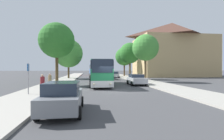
% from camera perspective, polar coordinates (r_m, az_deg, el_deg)
% --- Properties ---
extents(ground_plane, '(300.00, 300.00, 0.00)m').
position_cam_1_polar(ground_plane, '(18.26, -0.02, -6.68)').
color(ground_plane, '#424244').
rests_on(ground_plane, ground).
extents(sidewalk_left, '(4.00, 120.00, 0.15)m').
position_cam_1_polar(sidewalk_left, '(18.69, -21.97, -6.32)').
color(sidewalk_left, '#A39E93').
rests_on(sidewalk_left, ground_plane).
extents(sidewalk_right, '(4.00, 120.00, 0.15)m').
position_cam_1_polar(sidewalk_right, '(20.36, 20.01, -5.75)').
color(sidewalk_right, '#A39E93').
rests_on(sidewalk_right, ground_plane).
extents(building_right_background, '(19.75, 14.39, 15.36)m').
position_cam_1_polar(building_right_background, '(53.45, 19.03, 6.32)').
color(building_right_background, tan).
rests_on(building_right_background, ground_plane).
extents(bus_front, '(2.88, 11.57, 3.30)m').
position_cam_1_polar(bus_front, '(23.97, -3.94, -0.71)').
color(bus_front, silver).
rests_on(bus_front, ground_plane).
extents(bus_middle, '(2.97, 12.11, 3.24)m').
position_cam_1_polar(bus_middle, '(40.36, -5.43, -0.24)').
color(bus_middle, silver).
rests_on(bus_middle, ground_plane).
extents(bus_rear, '(2.85, 10.27, 3.42)m').
position_cam_1_polar(bus_rear, '(56.28, -5.63, 0.08)').
color(bus_rear, gray).
rests_on(bus_rear, ground_plane).
extents(parked_car_left_curb, '(2.02, 4.31, 1.60)m').
position_cam_1_polar(parked_car_left_curb, '(9.43, -15.79, -8.48)').
color(parked_car_left_curb, slate).
rests_on(parked_car_left_curb, ground_plane).
extents(parked_car_right_near, '(2.16, 4.30, 1.49)m').
position_cam_1_polar(parked_car_right_near, '(24.26, 7.98, -3.01)').
color(parked_car_right_near, '#B7B7BC').
rests_on(parked_car_right_near, ground_plane).
extents(parked_car_right_far, '(2.24, 4.33, 1.46)m').
position_cam_1_polar(parked_car_right_far, '(44.15, 0.91, -1.43)').
color(parked_car_right_far, silver).
rests_on(parked_car_right_far, ground_plane).
extents(bus_stop_sign, '(0.08, 0.45, 2.57)m').
position_cam_1_polar(bus_stop_sign, '(16.15, -25.68, -1.46)').
color(bus_stop_sign, gray).
rests_on(bus_stop_sign, sidewalk_left).
extents(pedestrian_waiting_near, '(0.36, 0.36, 1.65)m').
position_cam_1_polar(pedestrian_waiting_near, '(15.99, -21.76, -4.23)').
color(pedestrian_waiting_near, '#23232D').
rests_on(pedestrian_waiting_near, sidewalk_left).
extents(pedestrian_waiting_far, '(0.36, 0.36, 1.60)m').
position_cam_1_polar(pedestrian_waiting_far, '(20.33, -19.64, -3.28)').
color(pedestrian_waiting_far, '#23232D').
rests_on(pedestrian_waiting_far, sidewalk_left).
extents(tree_left_near, '(6.23, 6.23, 8.55)m').
position_cam_1_polar(tree_left_near, '(39.82, -14.01, 5.27)').
color(tree_left_near, '#513D23').
rests_on(tree_left_near, sidewalk_left).
extents(tree_left_far, '(4.76, 4.76, 8.29)m').
position_cam_1_polar(tree_left_far, '(24.97, -17.59, 9.15)').
color(tree_left_far, '#513D23').
rests_on(tree_left_far, sidewalk_left).
extents(tree_right_near, '(5.10, 5.10, 8.01)m').
position_cam_1_polar(tree_right_near, '(49.59, 4.03, 4.38)').
color(tree_right_near, '#47331E').
rests_on(tree_right_near, sidewalk_right).
extents(tree_right_mid, '(4.32, 4.32, 7.49)m').
position_cam_1_polar(tree_right_mid, '(36.73, 5.87, 5.49)').
color(tree_right_mid, brown).
rests_on(tree_right_mid, sidewalk_right).
extents(tree_right_far, '(4.48, 4.48, 7.90)m').
position_cam_1_polar(tree_right_far, '(30.36, 10.88, 7.15)').
color(tree_right_far, brown).
rests_on(tree_right_far, sidewalk_right).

